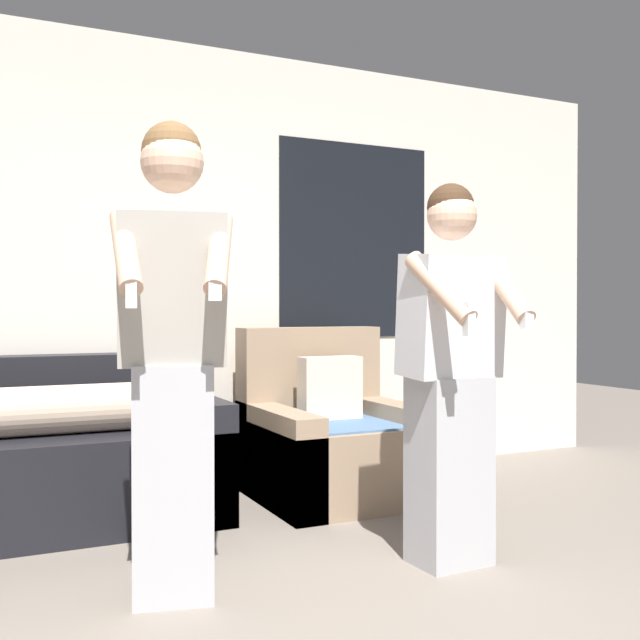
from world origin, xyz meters
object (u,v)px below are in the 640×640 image
at_px(person_right, 451,372).
at_px(armchair, 331,442).
at_px(couch, 37,462).
at_px(person_left, 173,352).

bearing_deg(person_right, armchair, 87.84).
relative_size(armchair, person_right, 0.60).
height_order(couch, person_right, person_right).
height_order(couch, person_left, person_left).
bearing_deg(armchair, person_left, -137.06).
xyz_separation_m(armchair, person_right, (-0.05, -1.25, 0.50)).
distance_m(couch, person_left, 1.43).
xyz_separation_m(couch, armchair, (1.59, -0.11, 0.00)).
bearing_deg(person_right, couch, 138.56).
bearing_deg(person_left, armchair, 42.94).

